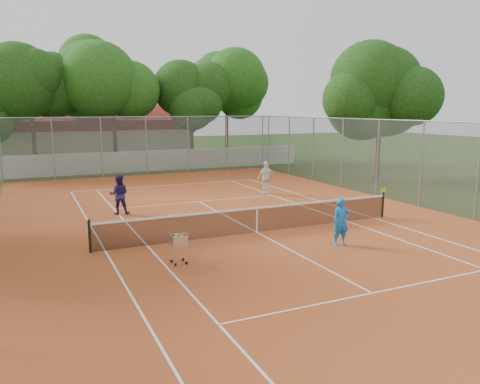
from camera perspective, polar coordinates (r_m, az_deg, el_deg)
name	(u,v)px	position (r m, az deg, el deg)	size (l,w,h in m)	color
ground	(257,233)	(17.42, 2.06, -5.00)	(120.00, 120.00, 0.00)	#1B330E
court_pad	(257,233)	(17.42, 2.06, -4.97)	(18.00, 34.00, 0.02)	#B14F22
court_lines	(257,232)	(17.41, 2.06, -4.93)	(10.98, 23.78, 0.01)	white
tennis_net	(257,220)	(17.29, 2.07, -3.37)	(11.88, 0.10, 0.98)	black
perimeter_fence	(257,180)	(17.01, 2.11, 1.51)	(18.00, 34.00, 4.00)	slate
boundary_wall	(141,161)	(35.06, -12.03, 3.69)	(26.00, 0.30, 1.50)	white
clubhouse	(93,135)	(44.43, -17.50, 6.63)	(16.40, 9.00, 4.40)	beige
tropical_trees	(130,103)	(37.79, -13.29, 10.55)	(29.00, 19.00, 10.00)	#12360D
player_near	(341,222)	(15.97, 12.22, -3.59)	(0.58, 0.38, 1.60)	blue
player_far_left	(119,194)	(20.91, -14.53, -0.30)	(0.84, 0.65, 1.72)	#241B52
player_far_right	(266,178)	(25.05, 3.22, 1.75)	(1.04, 0.43, 1.77)	white
ball_hopper	(179,248)	(13.97, -7.48, -6.79)	(0.46, 0.46, 0.96)	silver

